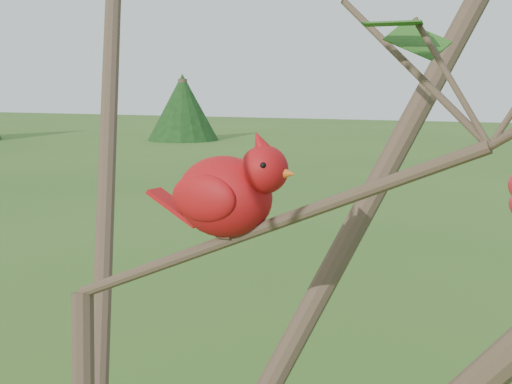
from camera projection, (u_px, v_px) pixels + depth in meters
crabapple_tree at (72, 197)px, 1.04m from camera, size 2.35×2.05×2.95m
cardinal at (229, 193)px, 1.07m from camera, size 0.23×0.13×0.16m
distant_trees at (430, 104)px, 25.71m from camera, size 42.93×13.82×3.07m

